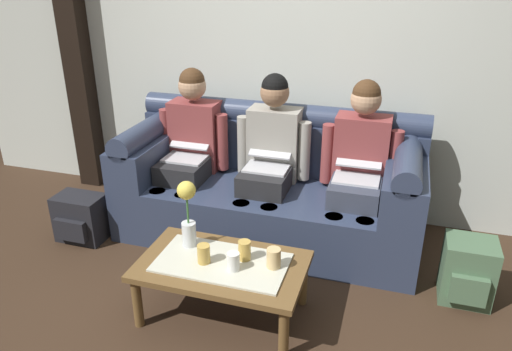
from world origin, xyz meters
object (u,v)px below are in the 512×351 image
at_px(person_left, 190,144).
at_px(backpack_left, 81,218).
at_px(flower_vase, 188,211).
at_px(cup_far_center, 244,250).
at_px(couch, 270,188).
at_px(coffee_table, 222,269).
at_px(backpack_right, 468,271).
at_px(person_right, 359,163).
at_px(person_middle, 270,153).
at_px(cup_near_left, 233,261).
at_px(cup_far_left, 274,258).
at_px(cup_near_right, 204,254).

height_order(person_left, backpack_left, person_left).
bearing_deg(flower_vase, cup_far_center, -7.09).
distance_m(couch, coffee_table, 1.03).
bearing_deg(couch, backpack_right, -17.75).
bearing_deg(backpack_right, flower_vase, -163.89).
height_order(coffee_table, backpack_right, backpack_right).
relative_size(person_right, cup_far_center, 10.45).
relative_size(person_middle, cup_near_left, 11.52).
bearing_deg(backpack_right, couch, 162.25).
bearing_deg(couch, cup_far_left, -73.28).
bearing_deg(person_middle, coffee_table, -90.00).
height_order(cup_near_left, backpack_left, cup_near_left).
bearing_deg(person_right, cup_far_center, -118.70).
bearing_deg(cup_near_right, person_left, 117.33).
height_order(cup_far_center, backpack_left, cup_far_center).
relative_size(flower_vase, cup_far_center, 3.61).
bearing_deg(person_right, backpack_right, -30.56).
bearing_deg(person_right, coffee_table, -122.08).
distance_m(couch, cup_far_center, 0.97).
relative_size(couch, flower_vase, 5.23).
xyz_separation_m(cup_far_left, backpack_right, (1.09, 0.54, -0.23)).
bearing_deg(cup_near_left, cup_far_left, 23.91).
height_order(flower_vase, cup_near_left, flower_vase).
height_order(person_left, cup_far_center, person_left).
distance_m(person_left, cup_far_center, 1.24).
bearing_deg(coffee_table, cup_near_right, -159.59).
relative_size(couch, coffee_table, 2.29).
relative_size(couch, backpack_left, 6.17).
height_order(couch, backpack_left, couch).
distance_m(coffee_table, cup_near_left, 0.15).
relative_size(couch, backpack_right, 5.46).
distance_m(cup_near_right, cup_far_left, 0.40).
height_order(flower_vase, cup_far_left, flower_vase).
bearing_deg(person_right, couch, 179.69).
bearing_deg(couch, cup_near_left, -85.23).
distance_m(coffee_table, cup_far_center, 0.17).
xyz_separation_m(cup_near_right, backpack_left, (-1.23, 0.53, -0.25)).
relative_size(cup_far_left, backpack_right, 0.29).
bearing_deg(cup_far_left, cup_near_left, -156.09).
bearing_deg(cup_far_center, person_right, 61.30).
distance_m(cup_near_left, cup_near_right, 0.19).
bearing_deg(flower_vase, backpack_left, 160.52).
bearing_deg(coffee_table, cup_near_left, -30.47).
height_order(person_middle, backpack_left, person_middle).
bearing_deg(person_middle, couch, 90.00).
bearing_deg(cup_near_right, person_middle, 84.90).
distance_m(person_middle, coffee_table, 1.08).
xyz_separation_m(person_left, cup_far_center, (0.76, -0.96, -0.23)).
height_order(person_right, coffee_table, person_right).
distance_m(coffee_table, backpack_right, 1.51).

